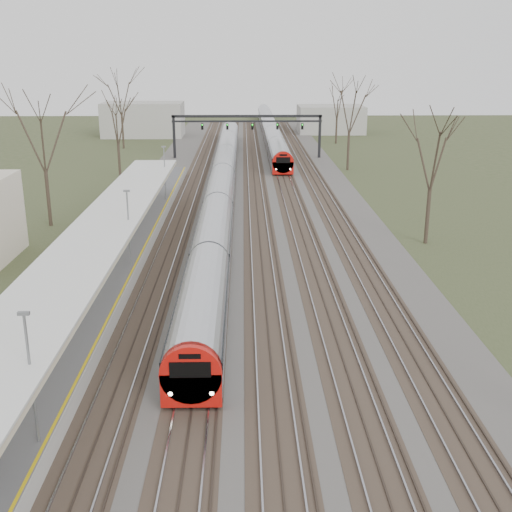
% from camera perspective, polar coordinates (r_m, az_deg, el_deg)
% --- Properties ---
extents(track_bed, '(24.00, 160.00, 0.22)m').
position_cam_1_polar(track_bed, '(62.72, -0.60, 4.46)').
color(track_bed, '#474442').
rests_on(track_bed, ground).
extents(platform, '(3.50, 69.00, 1.00)m').
position_cam_1_polar(platform, '(46.55, -11.93, -0.08)').
color(platform, '#9E9B93').
rests_on(platform, ground).
extents(canopy, '(4.10, 50.00, 3.11)m').
position_cam_1_polar(canopy, '(41.36, -13.34, 2.55)').
color(canopy, slate).
rests_on(canopy, platform).
extents(signal_gantry, '(21.00, 0.59, 6.08)m').
position_cam_1_polar(signal_gantry, '(91.54, -0.78, 11.71)').
color(signal_gantry, black).
rests_on(signal_gantry, ground).
extents(tree_west_far, '(5.50, 5.50, 11.33)m').
position_cam_1_polar(tree_west_far, '(56.94, -18.51, 10.35)').
color(tree_west_far, '#2D231C').
rests_on(tree_west_far, ground).
extents(tree_east_far, '(5.00, 5.00, 10.30)m').
position_cam_1_polar(tree_east_far, '(50.64, 15.46, 8.98)').
color(tree_east_far, '#2D231C').
rests_on(tree_east_far, ground).
extents(train_near, '(2.62, 90.21, 3.05)m').
position_cam_1_polar(train_near, '(69.62, -2.96, 6.95)').
color(train_near, '#A0A2A9').
rests_on(train_near, ground).
extents(train_far, '(2.62, 75.21, 3.05)m').
position_cam_1_polar(train_far, '(114.93, 1.29, 11.19)').
color(train_far, '#A0A2A9').
rests_on(train_far, ground).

